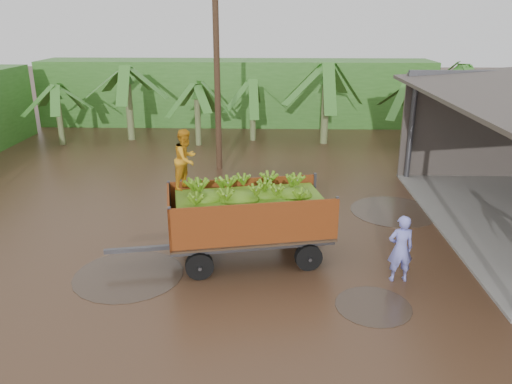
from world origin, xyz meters
TOP-DOWN VIEW (x-y plane):
  - ground at (0.00, 0.00)m, footprint 100.00×100.00m
  - hedge_north at (-2.00, 16.00)m, footprint 22.00×3.00m
  - banana_trailer at (-0.54, -1.24)m, footprint 5.74×2.74m
  - man_blue at (3.09, -2.26)m, footprint 0.64×0.45m
  - utility_pole at (-2.09, 6.81)m, footprint 1.20×0.24m
  - banana_plants at (-4.62, 6.88)m, footprint 24.69×20.78m

SIDE VIEW (x-z plane):
  - ground at x=0.00m, z-range 0.00..0.00m
  - man_blue at x=3.09m, z-range 0.00..1.66m
  - banana_trailer at x=-0.54m, z-range -0.45..2.93m
  - banana_plants at x=-4.62m, z-range -0.23..3.78m
  - hedge_north at x=-2.00m, z-range 0.00..3.60m
  - utility_pole at x=-2.09m, z-range 0.06..8.58m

